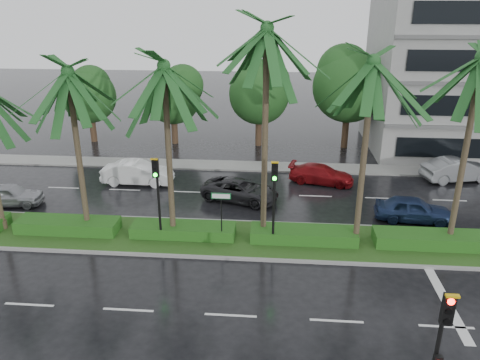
# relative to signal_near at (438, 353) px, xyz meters

# --- Properties ---
(ground) EXTENTS (120.00, 120.00, 0.00)m
(ground) POSITION_rel_signal_near_xyz_m (-6.00, 9.39, -2.50)
(ground) COLOR black
(ground) RESTS_ON ground
(far_sidewalk) EXTENTS (40.00, 2.00, 0.12)m
(far_sidewalk) POSITION_rel_signal_near_xyz_m (-6.00, 21.39, -2.44)
(far_sidewalk) COLOR slate
(far_sidewalk) RESTS_ON ground
(median) EXTENTS (36.00, 4.00, 0.15)m
(median) POSITION_rel_signal_near_xyz_m (-6.00, 10.39, -2.42)
(median) COLOR gray
(median) RESTS_ON ground
(hedge) EXTENTS (35.20, 1.40, 0.60)m
(hedge) POSITION_rel_signal_near_xyz_m (-6.00, 10.39, -2.05)
(hedge) COLOR #174915
(hedge) RESTS_ON median
(lane_markings) EXTENTS (34.00, 13.06, 0.01)m
(lane_markings) POSITION_rel_signal_near_xyz_m (-2.96, 8.96, -2.50)
(lane_markings) COLOR silver
(lane_markings) RESTS_ON ground
(palm_row) EXTENTS (26.30, 4.20, 10.79)m
(palm_row) POSITION_rel_signal_near_xyz_m (-7.24, 10.41, 5.57)
(palm_row) COLOR #3A2F21
(palm_row) RESTS_ON median
(signal_near) EXTENTS (0.34, 0.45, 4.36)m
(signal_near) POSITION_rel_signal_near_xyz_m (0.00, 0.00, 0.00)
(signal_near) COLOR black
(signal_near) RESTS_ON near_sidewalk
(signal_median_left) EXTENTS (0.34, 0.42, 4.36)m
(signal_median_left) POSITION_rel_signal_near_xyz_m (-10.00, 9.69, 0.49)
(signal_median_left) COLOR black
(signal_median_left) RESTS_ON median
(signal_median_right) EXTENTS (0.34, 0.42, 4.36)m
(signal_median_right) POSITION_rel_signal_near_xyz_m (-4.50, 9.69, 0.49)
(signal_median_right) COLOR black
(signal_median_right) RESTS_ON median
(street_sign) EXTENTS (0.95, 0.09, 2.60)m
(street_sign) POSITION_rel_signal_near_xyz_m (-7.00, 9.87, -0.38)
(street_sign) COLOR black
(street_sign) RESTS_ON median
(bg_trees) EXTENTS (32.93, 5.66, 8.18)m
(bg_trees) POSITION_rel_signal_near_xyz_m (-3.22, 26.98, 2.27)
(bg_trees) COLOR #3B271A
(bg_trees) RESTS_ON ground
(car_silver) EXTENTS (1.91, 3.94, 1.29)m
(car_silver) POSITION_rel_signal_near_xyz_m (-19.92, 13.55, -1.86)
(car_silver) COLOR #96979D
(car_silver) RESTS_ON ground
(car_white) EXTENTS (1.62, 4.58, 1.51)m
(car_white) POSITION_rel_signal_near_xyz_m (-13.43, 17.54, -1.75)
(car_white) COLOR white
(car_white) RESTS_ON ground
(car_darkgrey) EXTENTS (3.39, 5.03, 1.28)m
(car_darkgrey) POSITION_rel_signal_near_xyz_m (-6.56, 15.42, -1.86)
(car_darkgrey) COLOR #242427
(car_darkgrey) RESTS_ON ground
(car_red) EXTENTS (2.64, 4.47, 1.21)m
(car_red) POSITION_rel_signal_near_xyz_m (-1.50, 18.68, -1.90)
(car_red) COLOR maroon
(car_red) RESTS_ON ground
(car_blue) EXTENTS (2.01, 4.15, 1.37)m
(car_blue) POSITION_rel_signal_near_xyz_m (3.00, 13.39, -1.82)
(car_blue) COLOR navy
(car_blue) RESTS_ON ground
(car_grey) EXTENTS (2.68, 4.87, 1.52)m
(car_grey) POSITION_rel_signal_near_xyz_m (7.50, 19.84, -1.74)
(car_grey) COLOR slate
(car_grey) RESTS_ON ground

